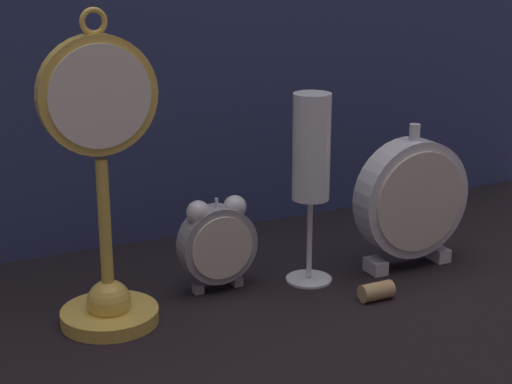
# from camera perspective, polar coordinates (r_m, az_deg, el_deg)

# --- Properties ---
(ground_plane) EXTENTS (4.00, 4.00, 0.00)m
(ground_plane) POSITION_cam_1_polar(r_m,az_deg,el_deg) (1.00, 2.03, -8.47)
(ground_plane) COLOR black
(pocket_watch_on_stand) EXTENTS (0.13, 0.11, 0.36)m
(pocket_watch_on_stand) POSITION_cam_1_polar(r_m,az_deg,el_deg) (0.96, -10.11, -0.78)
(pocket_watch_on_stand) COLOR gold
(pocket_watch_on_stand) RESTS_ON ground_plane
(alarm_clock_twin_bell) EXTENTS (0.10, 0.03, 0.12)m
(alarm_clock_twin_bell) POSITION_cam_1_polar(r_m,az_deg,el_deg) (1.06, -2.59, -3.20)
(alarm_clock_twin_bell) COLOR gray
(alarm_clock_twin_bell) RESTS_ON ground_plane
(mantel_clock_silver) EXTENTS (0.16, 0.04, 0.20)m
(mantel_clock_silver) POSITION_cam_1_polar(r_m,az_deg,el_deg) (1.14, 10.33, -0.47)
(mantel_clock_silver) COLOR silver
(mantel_clock_silver) RESTS_ON ground_plane
(champagne_flute) EXTENTS (0.06, 0.06, 0.24)m
(champagne_flute) POSITION_cam_1_polar(r_m,az_deg,el_deg) (1.06, 3.70, 2.15)
(champagne_flute) COLOR silver
(champagne_flute) RESTS_ON ground_plane
(wine_cork) EXTENTS (0.04, 0.02, 0.02)m
(wine_cork) POSITION_cam_1_polar(r_m,az_deg,el_deg) (1.06, 8.13, -6.63)
(wine_cork) COLOR tan
(wine_cork) RESTS_ON ground_plane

